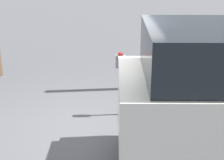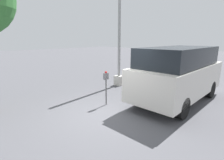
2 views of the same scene
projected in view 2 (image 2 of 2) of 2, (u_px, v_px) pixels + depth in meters
The scene contains 4 objects.
ground_plane at pixel (106, 115), 6.22m from camera, with size 80.00×80.00×0.00m, color #4C4C51.
parking_meter_near at pixel (106, 80), 6.94m from camera, with size 0.21×0.13×1.40m.
lamp_post at pixel (119, 47), 9.73m from camera, with size 0.44×0.44×6.49m.
parked_van at pixel (178, 73), 7.29m from camera, with size 5.06×2.21×2.31m.
Camera 2 is at (-4.16, -4.01, 2.63)m, focal length 28.00 mm.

